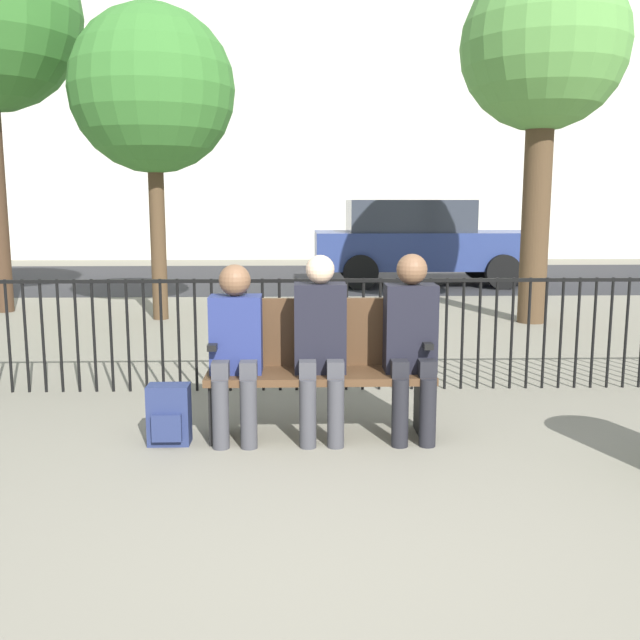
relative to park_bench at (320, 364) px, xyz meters
The scene contains 11 objects.
ground_plane 1.85m from the park_bench, 90.00° to the right, with size 80.00×80.00×0.00m, color gray.
park_bench is the anchor object (origin of this frame).
seated_person_0 0.60m from the park_bench, 167.02° to the right, with size 0.34×0.39×1.17m.
seated_person_1 0.23m from the park_bench, 87.96° to the right, with size 0.34×0.39×1.23m.
seated_person_2 0.65m from the park_bench, 11.70° to the right, with size 0.34×0.39×1.24m.
backpack 1.06m from the park_bench, 168.27° to the right, with size 0.27×0.21×0.40m.
fence_railing 1.14m from the park_bench, 90.82° to the left, with size 9.01×0.03×0.95m.
tree_0 5.90m from the park_bench, 112.24° to the left, with size 2.14×2.14×4.09m.
tree_1 6.14m from the park_bench, 56.88° to the left, with size 2.08×2.08×4.55m.
street_surface 10.23m from the park_bench, 90.00° to the left, with size 24.00×6.00×0.01m.
parked_car_0 9.27m from the park_bench, 76.23° to the left, with size 4.20×1.94×1.62m.
Camera 1 is at (-0.14, -2.94, 1.57)m, focal length 40.00 mm.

